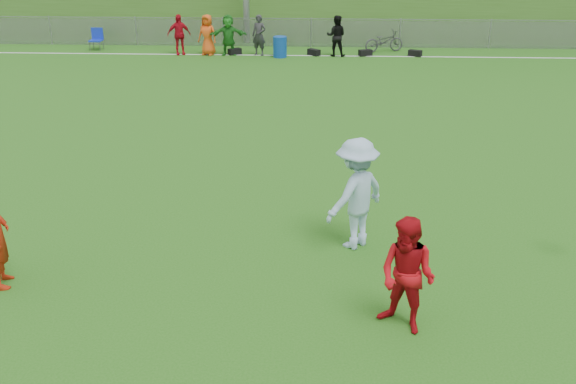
# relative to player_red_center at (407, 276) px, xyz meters

# --- Properties ---
(ground) EXTENTS (120.00, 120.00, 0.00)m
(ground) POSITION_rel_player_red_center_xyz_m (-1.66, 1.52, -0.89)
(ground) COLOR #1F5812
(ground) RESTS_ON ground
(sideline_far) EXTENTS (60.00, 0.10, 0.01)m
(sideline_far) POSITION_rel_player_red_center_xyz_m (-1.66, 19.52, -0.88)
(sideline_far) COLOR white
(sideline_far) RESTS_ON ground
(fence) EXTENTS (58.00, 0.06, 1.30)m
(fence) POSITION_rel_player_red_center_xyz_m (-1.66, 21.52, -0.24)
(fence) COLOR gray
(fence) RESTS_ON ground
(spectator_row) EXTENTS (7.69, 0.76, 1.69)m
(spectator_row) POSITION_rel_player_red_center_xyz_m (-4.54, 19.52, -0.04)
(spectator_row) COLOR #B50C1C
(spectator_row) RESTS_ON ground
(gear_bags) EXTENTS (8.33, 0.59, 0.26)m
(gear_bags) POSITION_rel_player_red_center_xyz_m (-0.73, 19.62, -0.76)
(gear_bags) COLOR black
(gear_bags) RESTS_ON ground
(player_red_center) EXTENTS (1.09, 1.05, 1.77)m
(player_red_center) POSITION_rel_player_red_center_xyz_m (0.00, 0.00, 0.00)
(player_red_center) COLOR #A80B12
(player_red_center) RESTS_ON ground
(player_blue) EXTENTS (1.48, 1.48, 2.06)m
(player_blue) POSITION_rel_player_red_center_xyz_m (-0.60, 2.55, 0.14)
(player_blue) COLOR #99BCD4
(player_blue) RESTS_ON ground
(recycling_bin) EXTENTS (0.64, 0.64, 0.86)m
(recycling_bin) POSITION_rel_player_red_center_xyz_m (-2.93, 19.19, -0.46)
(recycling_bin) COLOR #0D3C94
(recycling_bin) RESTS_ON ground
(camp_chair) EXTENTS (0.54, 0.55, 0.94)m
(camp_chair) POSITION_rel_player_red_center_xyz_m (-11.17, 20.35, -0.61)
(camp_chair) COLOR #1128B8
(camp_chair) RESTS_ON ground
(bicycle) EXTENTS (1.87, 1.15, 0.93)m
(bicycle) POSITION_rel_player_red_center_xyz_m (1.55, 20.52, -0.42)
(bicycle) COLOR #303133
(bicycle) RESTS_ON ground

